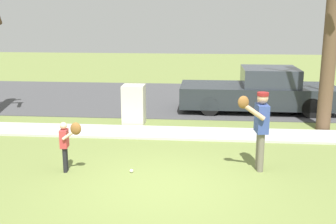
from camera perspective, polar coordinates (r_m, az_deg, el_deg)
ground_plane at (r=11.37m, az=0.89°, el=-3.21°), size 48.00×48.00×0.00m
sidewalk_strip at (r=11.46m, az=0.93°, el=-2.92°), size 36.00×1.20×0.06m
road_surface at (r=16.31m, az=2.24°, el=1.93°), size 36.00×6.80×0.02m
person_adult at (r=8.77m, az=12.56°, el=-1.42°), size 0.67×0.68×1.69m
person_child at (r=8.81m, az=-13.77°, el=-3.72°), size 0.51×0.40×1.11m
baseball at (r=8.79m, az=-5.08°, el=-8.11°), size 0.07×0.07×0.07m
utility_cabinet at (r=12.41m, az=-4.75°, el=1.01°), size 0.65×0.61×1.19m
street_tree_near at (r=12.29m, az=21.76°, el=11.31°), size 1.85×1.89×5.67m
parked_pickup_dark at (r=14.39m, az=12.55°, el=2.76°), size 5.20×1.95×1.48m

